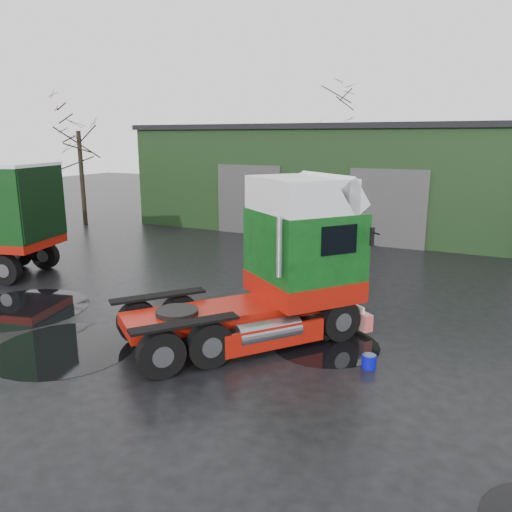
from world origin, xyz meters
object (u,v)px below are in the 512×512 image
at_px(hero_tractor, 239,262).
at_px(tree_left, 80,158).
at_px(warehouse, 410,177).
at_px(wash_bucket, 369,361).
at_px(tree_back_a, 335,147).

xyz_separation_m(hero_tractor, tree_left, (-18.07, 12.28, 1.97)).
bearing_deg(tree_left, warehouse, 22.83).
height_order(warehouse, wash_bucket, warehouse).
xyz_separation_m(warehouse, tree_left, (-19.00, -8.00, 1.09)).
distance_m(hero_tractor, tree_left, 21.94).
xyz_separation_m(tree_left, tree_back_a, (11.00, 18.00, 0.50)).
bearing_deg(hero_tractor, wash_bucket, 36.35).
distance_m(wash_bucket, tree_back_a, 32.53).
height_order(hero_tractor, wash_bucket, hero_tractor).
height_order(hero_tractor, tree_back_a, tree_back_a).
relative_size(warehouse, wash_bucket, 89.76).
xyz_separation_m(warehouse, tree_back_a, (-8.00, 10.00, 1.59)).
bearing_deg(tree_left, hero_tractor, -34.20).
relative_size(warehouse, hero_tractor, 4.42).
relative_size(wash_bucket, tree_left, 0.04).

